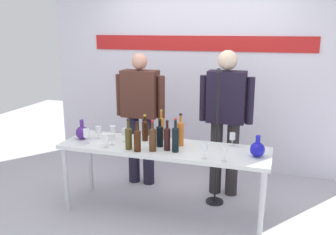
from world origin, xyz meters
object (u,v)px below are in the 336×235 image
(wine_bottle_3, at_px, (167,137))
(wine_glass_left_3, at_px, (98,130))
(microphone_stand, at_px, (216,160))
(wine_glass_left_0, at_px, (125,132))
(wine_glass_right_2, at_px, (224,151))
(presenter_left, at_px, (140,111))
(wine_bottle_7, at_px, (160,135))
(wine_bottle_6, at_px, (145,129))
(wine_glass_left_4, at_px, (113,130))
(wine_glass_right_0, at_px, (232,137))
(wine_glass_left_2, at_px, (86,133))
(wine_bottle_8, at_px, (161,127))
(wine_bottle_5, at_px, (129,137))
(display_table, at_px, (164,152))
(wine_glass_left_5, at_px, (112,137))
(wine_bottle_1, at_px, (153,138))
(wine_glass_left_1, at_px, (106,138))
(decanter_blue_left, at_px, (82,132))
(decanter_blue_right, at_px, (257,149))
(wine_bottle_0, at_px, (137,139))
(wine_glass_right_1, at_px, (205,148))
(wine_bottle_2, at_px, (180,132))
(wine_bottle_4, at_px, (175,138))

(wine_bottle_3, distance_m, wine_glass_left_3, 0.85)
(microphone_stand, bearing_deg, wine_glass_left_0, -157.04)
(wine_glass_left_0, height_order, wine_glass_right_2, wine_glass_left_0)
(presenter_left, bearing_deg, wine_bottle_7, -54.81)
(wine_bottle_6, bearing_deg, wine_glass_left_4, -168.01)
(wine_glass_right_0, bearing_deg, wine_glass_left_2, -165.56)
(wine_glass_left_0, bearing_deg, microphone_stand, 22.96)
(wine_bottle_6, height_order, wine_glass_left_0, wine_bottle_6)
(wine_bottle_6, xyz_separation_m, wine_bottle_8, (0.16, 0.08, 0.02))
(presenter_left, relative_size, wine_bottle_5, 5.25)
(display_table, height_order, wine_glass_left_5, wine_glass_left_5)
(wine_bottle_1, xyz_separation_m, wine_glass_left_1, (-0.48, -0.04, -0.03))
(wine_glass_left_0, relative_size, wine_glass_left_4, 0.96)
(wine_bottle_5, height_order, wine_bottle_7, wine_bottle_5)
(decanter_blue_left, distance_m, decanter_blue_right, 1.86)
(wine_glass_left_1, xyz_separation_m, wine_glass_left_4, (-0.05, 0.27, 0.01))
(decanter_blue_left, bearing_deg, wine_bottle_3, -4.48)
(wine_bottle_0, xyz_separation_m, wine_bottle_7, (0.16, 0.21, 0.00))
(wine_glass_left_0, distance_m, microphone_stand, 1.05)
(display_table, relative_size, decanter_blue_right, 10.33)
(wine_bottle_7, bearing_deg, wine_glass_left_1, -158.81)
(wine_glass_left_5, xyz_separation_m, wine_glass_right_0, (1.19, 0.34, 0.01))
(wine_bottle_3, bearing_deg, wine_glass_right_0, 28.43)
(decanter_blue_right, distance_m, wine_bottle_8, 1.06)
(display_table, height_order, wine_bottle_1, wine_bottle_1)
(wine_bottle_5, height_order, wine_glass_right_2, wine_bottle_5)
(wine_bottle_8, distance_m, wine_glass_right_1, 0.72)
(wine_bottle_6, xyz_separation_m, wine_glass_right_1, (0.73, -0.36, -0.01))
(wine_bottle_7, height_order, wine_bottle_8, wine_bottle_8)
(wine_bottle_1, height_order, wine_glass_right_2, wine_bottle_1)
(wine_bottle_7, distance_m, wine_glass_left_4, 0.56)
(wine_bottle_0, height_order, wine_bottle_3, wine_bottle_3)
(wine_bottle_0, xyz_separation_m, wine_bottle_5, (-0.11, 0.03, 0.01))
(wine_bottle_8, bearing_deg, wine_glass_right_2, -31.34)
(wine_bottle_5, bearing_deg, wine_glass_left_1, -174.72)
(wine_bottle_6, xyz_separation_m, wine_glass_left_0, (-0.19, -0.11, -0.01))
(wine_glass_left_2, relative_size, wine_glass_right_0, 1.12)
(wine_bottle_6, height_order, wine_glass_left_5, wine_bottle_6)
(decanter_blue_left, relative_size, presenter_left, 0.13)
(wine_bottle_0, xyz_separation_m, wine_glass_right_0, (0.87, 0.44, -0.02))
(wine_bottle_2, bearing_deg, wine_glass_right_0, 15.49)
(wine_bottle_3, relative_size, wine_bottle_6, 1.07)
(wine_bottle_7, relative_size, wine_glass_left_0, 1.99)
(wine_glass_left_2, height_order, microphone_stand, microphone_stand)
(presenter_left, bearing_deg, wine_glass_left_3, -110.96)
(decanter_blue_right, relative_size, presenter_left, 0.13)
(display_table, height_order, wine_glass_right_2, wine_glass_right_2)
(wine_glass_left_1, bearing_deg, wine_glass_left_5, 80.09)
(decanter_blue_left, relative_size, wine_bottle_6, 0.75)
(wine_bottle_2, height_order, wine_bottle_4, same)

